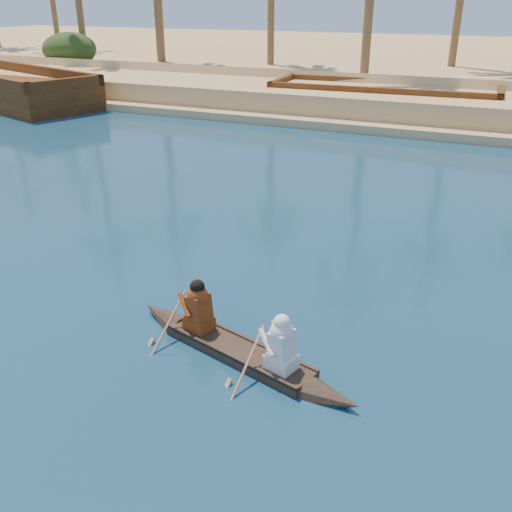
% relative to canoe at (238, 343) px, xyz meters
% --- Properties ---
extents(canoe, '(4.59, 1.82, 1.27)m').
position_rel_canoe_xyz_m(canoe, '(0.00, 0.00, 0.00)').
color(canoe, '#3A2B20').
rests_on(canoe, ground).
extents(barge_left, '(13.42, 7.95, 2.12)m').
position_rel_canoe_xyz_m(barge_left, '(-22.68, 17.20, 0.50)').
color(barge_left, brown).
rests_on(barge_left, ground).
extents(barge_mid, '(11.14, 4.17, 1.83)m').
position_rel_canoe_xyz_m(barge_mid, '(-2.67, 21.97, 0.40)').
color(barge_mid, brown).
rests_on(barge_mid, ground).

